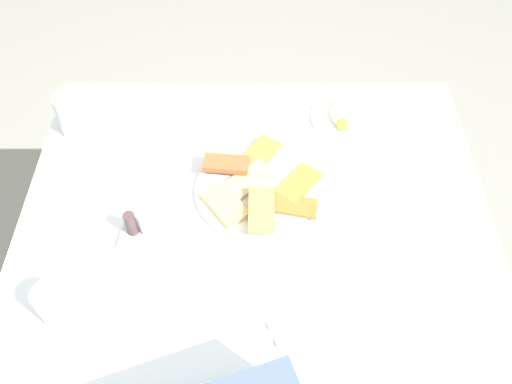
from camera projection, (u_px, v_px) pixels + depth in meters
The scene contains 10 objects.
ground_plane at pixel (256, 334), 1.89m from camera, with size 6.00×6.00×0.00m, color gray.
dining_table at pixel (256, 225), 1.35m from camera, with size 1.13×0.89×0.77m.
pide_platter at pixel (257, 189), 1.30m from camera, with size 0.32×0.33×0.04m.
salad_plate_greens at pixel (348, 115), 1.45m from camera, with size 0.21×0.21×0.06m.
soda_can at pixel (70, 115), 1.39m from camera, with size 0.07×0.07×0.12m, color silver.
drinking_glass at pixel (54, 305), 1.07m from camera, with size 0.07×0.07×0.10m, color silver.
paper_napkin at pixel (313, 322), 1.10m from camera, with size 0.12×0.12×0.00m, color white.
fork at pixel (313, 313), 1.10m from camera, with size 0.20×0.01×0.01m, color silver.
spoon at pixel (314, 330), 1.08m from camera, with size 0.17×0.01×0.01m, color silver.
condiment_caddy at pixel (139, 229), 1.21m from camera, with size 0.10×0.10×0.08m.
Camera 1 is at (-0.00, 0.77, 1.80)m, focal length 37.13 mm.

